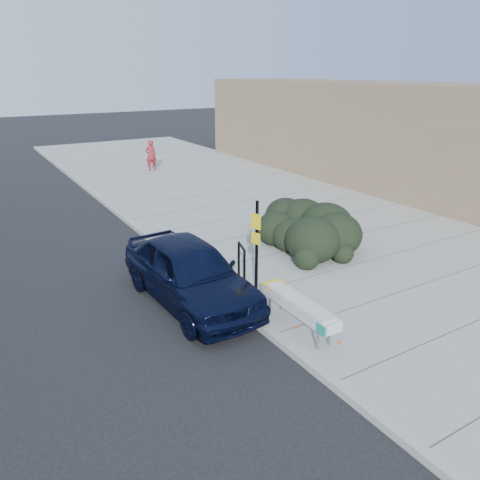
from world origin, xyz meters
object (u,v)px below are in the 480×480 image
Objects in this scene: bike_rack at (242,259)px; sedan_navy at (190,272)px; bench at (299,306)px; pedestrian at (151,155)px; sign_post at (256,242)px.

bike_rack is 1.68m from sedan_navy.
bench is 2.92m from bike_rack.
bike_rack is at bearing 86.20° from bench.
pedestrian is at bearing 95.01° from bike_rack.
pedestrian is at bearing 80.20° from bench.
bike_rack is at bearing 63.48° from sign_post.
pedestrian is (3.77, 18.75, 0.31)m from bench.
sign_post is 1.42× the size of pedestrian.
bike_rack is at bearing 81.02° from pedestrian.
pedestrian reaches higher than bike_rack.
bench is 2.22m from sign_post.
bike_rack is at bearing 3.83° from sedan_navy.
sedan_navy is 16.84m from pedestrian.
sedan_navy is at bearing 136.00° from sign_post.
sign_post is 17.10m from pedestrian.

